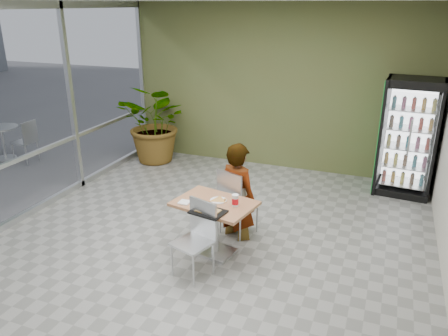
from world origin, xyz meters
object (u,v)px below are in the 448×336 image
at_px(dining_table, 215,217).
at_px(soda_cup, 235,201).
at_px(beverage_fridge, 408,138).
at_px(cafeteria_tray, 208,212).
at_px(chair_far, 234,198).
at_px(seated_woman, 238,200).
at_px(potted_plant, 157,123).
at_px(chair_near, 198,232).

height_order(dining_table, soda_cup, soda_cup).
bearing_deg(beverage_fridge, soda_cup, -118.67).
distance_m(dining_table, cafeteria_tray, 0.38).
xyz_separation_m(dining_table, cafeteria_tray, (0.04, -0.31, 0.23)).
distance_m(dining_table, soda_cup, 0.41).
relative_size(chair_far, seated_woman, 0.59).
distance_m(dining_table, potted_plant, 3.89).
bearing_deg(cafeteria_tray, seated_woman, 85.57).
bearing_deg(chair_far, potted_plant, -21.56).
xyz_separation_m(soda_cup, beverage_fridge, (2.03, 3.09, 0.18)).
height_order(dining_table, seated_woman, seated_woman).
xyz_separation_m(chair_far, chair_near, (-0.10, -1.03, -0.04)).
xyz_separation_m(chair_far, cafeteria_tray, (-0.03, -0.86, 0.17)).
height_order(chair_near, beverage_fridge, beverage_fridge).
xyz_separation_m(chair_far, potted_plant, (-2.57, 2.42, 0.24)).
relative_size(chair_far, soda_cup, 6.42).
height_order(seated_woman, potted_plant, potted_plant).
bearing_deg(chair_near, seated_woman, 101.27).
height_order(seated_woman, beverage_fridge, beverage_fridge).
distance_m(chair_near, seated_woman, 1.08).
bearing_deg(potted_plant, dining_table, -49.86).
bearing_deg(chair_near, cafeteria_tray, 87.28).
bearing_deg(beverage_fridge, dining_table, -122.25).
height_order(cafeteria_tray, beverage_fridge, beverage_fridge).
relative_size(chair_near, seated_woman, 0.56).
distance_m(chair_near, potted_plant, 4.25).
bearing_deg(seated_woman, soda_cup, 127.80).
bearing_deg(chair_far, soda_cup, 132.71).
height_order(chair_near, cafeteria_tray, chair_near).
distance_m(chair_near, soda_cup, 0.63).
distance_m(dining_table, seated_woman, 0.61).
relative_size(soda_cup, potted_plant, 0.09).
distance_m(chair_far, soda_cup, 0.64).
xyz_separation_m(chair_near, soda_cup, (0.31, 0.47, 0.27)).
distance_m(soda_cup, potted_plant, 4.07).
bearing_deg(dining_table, cafeteria_tray, -82.28).
bearing_deg(beverage_fridge, potted_plant, -173.88).
distance_m(chair_far, seated_woman, 0.08).
relative_size(chair_far, chair_near, 1.06).
xyz_separation_m(dining_table, chair_far, (0.07, 0.55, 0.05)).
distance_m(chair_near, cafeteria_tray, 0.28).
relative_size(seated_woman, potted_plant, 1.02).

